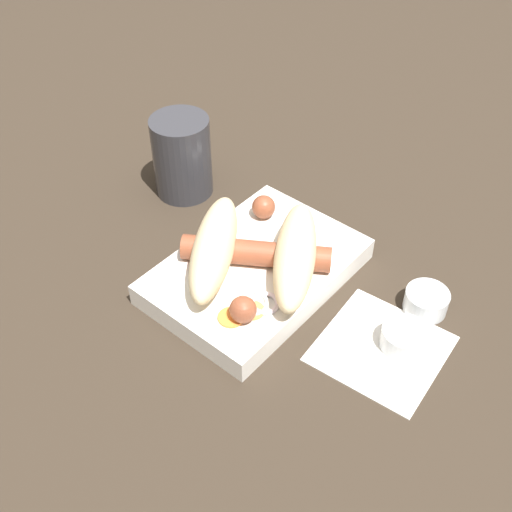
% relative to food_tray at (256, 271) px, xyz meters
% --- Properties ---
extents(ground_plane, '(3.00, 3.00, 0.00)m').
position_rel_food_tray_xyz_m(ground_plane, '(0.00, 0.00, -0.01)').
color(ground_plane, '#33281E').
extents(food_tray, '(0.24, 0.17, 0.03)m').
position_rel_food_tray_xyz_m(food_tray, '(0.00, 0.00, 0.00)').
color(food_tray, silver).
rests_on(food_tray, ground_plane).
extents(bread_roll, '(0.21, 0.20, 0.05)m').
position_rel_food_tray_xyz_m(bread_roll, '(0.01, 0.00, 0.04)').
color(bread_roll, beige).
rests_on(bread_roll, food_tray).
extents(sausage, '(0.17, 0.16, 0.03)m').
position_rel_food_tray_xyz_m(sausage, '(0.00, -0.00, 0.03)').
color(sausage, brown).
rests_on(sausage, food_tray).
extents(pickled_veggies, '(0.07, 0.05, 0.01)m').
position_rel_food_tray_xyz_m(pickled_veggies, '(0.06, 0.04, 0.02)').
color(pickled_veggies, orange).
rests_on(pickled_veggies, food_tray).
extents(napkin, '(0.13, 0.13, 0.00)m').
position_rel_food_tray_xyz_m(napkin, '(-0.01, 0.17, -0.01)').
color(napkin, white).
rests_on(napkin, ground_plane).
extents(condiment_cup_near, '(0.05, 0.05, 0.03)m').
position_rel_food_tray_xyz_m(condiment_cup_near, '(-0.02, 0.18, -0.00)').
color(condiment_cup_near, silver).
rests_on(condiment_cup_near, ground_plane).
extents(condiment_cup_far, '(0.05, 0.05, 0.03)m').
position_rel_food_tray_xyz_m(condiment_cup_far, '(-0.09, 0.17, -0.00)').
color(condiment_cup_far, silver).
rests_on(condiment_cup_far, ground_plane).
extents(drink_glass, '(0.08, 0.08, 0.11)m').
position_rel_food_tray_xyz_m(drink_glass, '(-0.07, -0.18, 0.04)').
color(drink_glass, '#333338').
rests_on(drink_glass, ground_plane).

